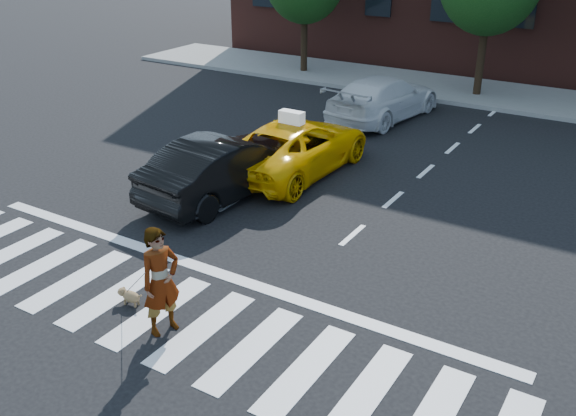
% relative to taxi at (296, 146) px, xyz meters
% --- Properties ---
extents(ground, '(120.00, 120.00, 0.00)m').
position_rel_taxi_xyz_m(ground, '(1.40, -7.00, -0.69)').
color(ground, black).
rests_on(ground, ground).
extents(crosswalk, '(13.00, 2.40, 0.01)m').
position_rel_taxi_xyz_m(crosswalk, '(1.40, -7.00, -0.69)').
color(crosswalk, silver).
rests_on(crosswalk, ground).
extents(stop_line, '(12.00, 0.30, 0.01)m').
position_rel_taxi_xyz_m(stop_line, '(1.40, -5.40, -0.69)').
color(stop_line, silver).
rests_on(stop_line, ground).
extents(sidewalk_far, '(30.00, 4.00, 0.15)m').
position_rel_taxi_xyz_m(sidewalk_far, '(1.40, 10.50, -0.62)').
color(sidewalk_far, slate).
rests_on(sidewalk_far, ground).
extents(taxi, '(2.42, 5.03, 1.38)m').
position_rel_taxi_xyz_m(taxi, '(0.00, 0.00, 0.00)').
color(taxi, '#F1AD05').
rests_on(taxi, ground).
extents(black_sedan, '(2.10, 4.73, 1.51)m').
position_rel_taxi_xyz_m(black_sedan, '(-0.60, -2.30, 0.06)').
color(black_sedan, black).
rests_on(black_sedan, ground).
extents(white_suv, '(2.59, 5.15, 1.43)m').
position_rel_taxi_xyz_m(white_suv, '(0.00, 5.68, 0.03)').
color(white_suv, silver).
rests_on(white_suv, ground).
extents(woman, '(0.62, 0.78, 1.88)m').
position_rel_taxi_xyz_m(woman, '(1.89, -7.33, 0.25)').
color(woman, '#999999').
rests_on(woman, ground).
extents(dog, '(0.52, 0.25, 0.30)m').
position_rel_taxi_xyz_m(dog, '(0.83, -7.07, -0.52)').
color(dog, '#9B714F').
rests_on(dog, ground).
extents(taxi_sign, '(0.66, 0.30, 0.32)m').
position_rel_taxi_xyz_m(taxi_sign, '(0.00, -0.20, 0.85)').
color(taxi_sign, white).
rests_on(taxi_sign, taxi).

